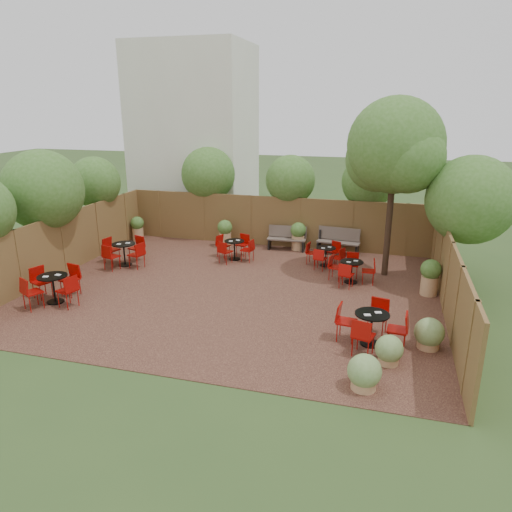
# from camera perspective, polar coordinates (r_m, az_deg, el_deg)

# --- Properties ---
(ground) EXTENTS (80.00, 80.00, 0.00)m
(ground) POSITION_cam_1_polar(r_m,az_deg,el_deg) (14.56, -2.50, -4.16)
(ground) COLOR #354F23
(ground) RESTS_ON ground
(courtyard_paving) EXTENTS (12.00, 10.00, 0.02)m
(courtyard_paving) POSITION_cam_1_polar(r_m,az_deg,el_deg) (14.56, -2.51, -4.12)
(courtyard_paving) COLOR #311914
(courtyard_paving) RESTS_ON ground
(fence_back) EXTENTS (12.00, 0.08, 2.00)m
(fence_back) POSITION_cam_1_polar(r_m,az_deg,el_deg) (18.85, 2.18, 4.13)
(fence_back) COLOR brown
(fence_back) RESTS_ON ground
(fence_left) EXTENTS (0.08, 10.00, 2.00)m
(fence_left) POSITION_cam_1_polar(r_m,az_deg,el_deg) (17.01, -22.15, 1.31)
(fence_left) COLOR brown
(fence_left) RESTS_ON ground
(fence_right) EXTENTS (0.08, 10.00, 2.00)m
(fence_right) POSITION_cam_1_polar(r_m,az_deg,el_deg) (13.68, 22.10, -2.50)
(fence_right) COLOR brown
(fence_right) RESTS_ON ground
(neighbour_building) EXTENTS (5.00, 4.00, 8.00)m
(neighbour_building) POSITION_cam_1_polar(r_m,az_deg,el_deg) (22.64, -7.34, 13.97)
(neighbour_building) COLOR silver
(neighbour_building) RESTS_ON ground
(overhang_foliage) EXTENTS (15.70, 10.35, 2.60)m
(overhang_foliage) POSITION_cam_1_polar(r_m,az_deg,el_deg) (16.48, -4.51, 8.12)
(overhang_foliage) COLOR #3B6721
(overhang_foliage) RESTS_ON ground
(courtyard_tree) EXTENTS (3.01, 2.96, 5.69)m
(courtyard_tree) POSITION_cam_1_polar(r_m,az_deg,el_deg) (15.54, 16.29, 11.99)
(courtyard_tree) COLOR black
(courtyard_tree) RESTS_ON courtyard_paving
(park_bench_left) EXTENTS (1.51, 0.54, 0.92)m
(park_bench_left) POSITION_cam_1_polar(r_m,az_deg,el_deg) (18.50, 3.73, 2.22)
(park_bench_left) COLOR brown
(park_bench_left) RESTS_ON courtyard_paving
(park_bench_right) EXTENTS (1.63, 0.68, 0.98)m
(park_bench_right) POSITION_cam_1_polar(r_m,az_deg,el_deg) (18.21, 9.85, 1.84)
(park_bench_right) COLOR brown
(park_bench_right) RESTS_ON courtyard_paving
(bistro_tables) EXTENTS (10.48, 6.98, 0.93)m
(bistro_tables) POSITION_cam_1_polar(r_m,az_deg,el_deg) (14.77, -3.83, -1.95)
(bistro_tables) COLOR black
(bistro_tables) RESTS_ON courtyard_paving
(planters) EXTENTS (11.87, 4.08, 1.09)m
(planters) POSITION_cam_1_polar(r_m,az_deg,el_deg) (17.58, 1.63, 1.77)
(planters) COLOR tan
(planters) RESTS_ON courtyard_paving
(low_shrubs) EXTENTS (2.02, 2.78, 0.74)m
(low_shrubs) POSITION_cam_1_polar(r_m,az_deg,el_deg) (10.83, 16.50, -10.91)
(low_shrubs) COLOR tan
(low_shrubs) RESTS_ON courtyard_paving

